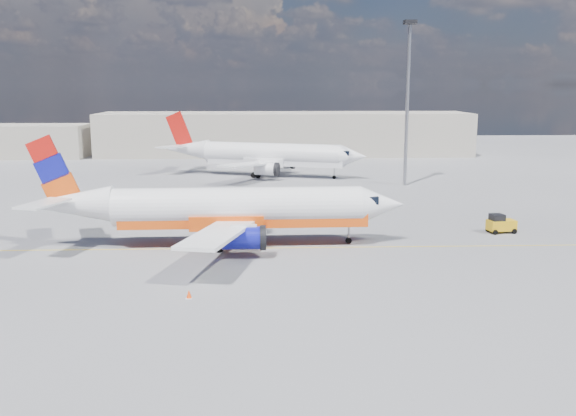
{
  "coord_description": "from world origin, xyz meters",
  "views": [
    {
      "loc": [
        0.86,
        -48.34,
        13.26
      ],
      "look_at": [
        2.81,
        2.25,
        3.5
      ],
      "focal_mm": 40.0,
      "sensor_mm": 36.0,
      "label": 1
    }
  ],
  "objects_px": {
    "main_jet": "(226,209)",
    "second_jet": "(266,155)",
    "gse_tug": "(501,224)",
    "traffic_cone": "(189,294)"
  },
  "relations": [
    {
      "from": "main_jet",
      "to": "gse_tug",
      "type": "bearing_deg",
      "value": 7.4
    },
    {
      "from": "gse_tug",
      "to": "traffic_cone",
      "type": "xyz_separation_m",
      "value": [
        -26.26,
        -17.24,
        -0.55
      ]
    },
    {
      "from": "main_jet",
      "to": "second_jet",
      "type": "xyz_separation_m",
      "value": [
        3.52,
        41.34,
        -0.02
      ]
    },
    {
      "from": "second_jet",
      "to": "gse_tug",
      "type": "distance_m",
      "value": 43.18
    },
    {
      "from": "second_jet",
      "to": "traffic_cone",
      "type": "height_order",
      "value": "second_jet"
    },
    {
      "from": "second_jet",
      "to": "main_jet",
      "type": "bearing_deg",
      "value": -76.4
    },
    {
      "from": "main_jet",
      "to": "traffic_cone",
      "type": "relative_size",
      "value": 54.83
    },
    {
      "from": "gse_tug",
      "to": "traffic_cone",
      "type": "relative_size",
      "value": 4.64
    },
    {
      "from": "main_jet",
      "to": "traffic_cone",
      "type": "height_order",
      "value": "main_jet"
    },
    {
      "from": "main_jet",
      "to": "second_jet",
      "type": "height_order",
      "value": "main_jet"
    }
  ]
}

